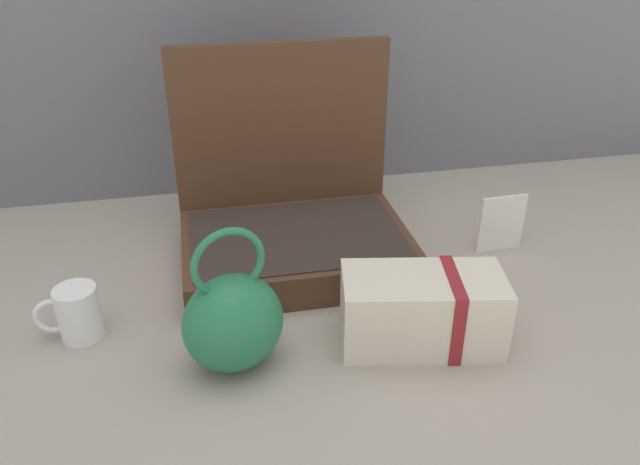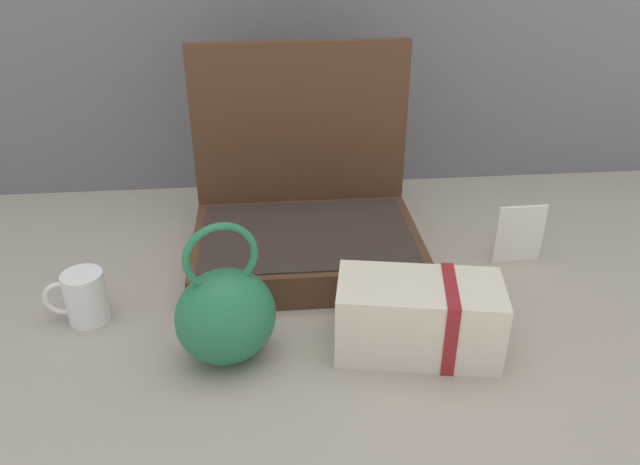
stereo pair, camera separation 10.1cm
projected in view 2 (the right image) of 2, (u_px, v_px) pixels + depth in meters
name	position (u px, v px, depth m)	size (l,w,h in m)	color
ground_plane	(324.00, 310.00, 1.11)	(6.00, 6.00, 0.00)	#9E9384
open_suitcase	(305.00, 214.00, 1.25)	(0.44, 0.33, 0.40)	#4C301E
teal_pouch_handbag	(226.00, 315.00, 0.96)	(0.18, 0.16, 0.24)	#237247
cream_toiletry_bag	(420.00, 317.00, 0.99)	(0.28, 0.17, 0.13)	beige
coffee_mug	(84.00, 297.00, 1.07)	(0.11, 0.07, 0.09)	white
info_card_left	(519.00, 234.00, 1.23)	(0.10, 0.01, 0.12)	white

